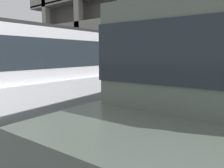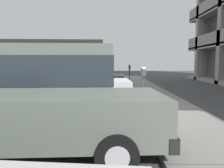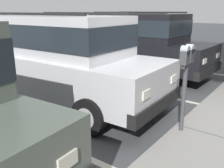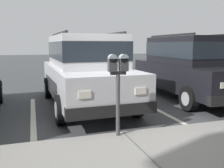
# 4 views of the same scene
# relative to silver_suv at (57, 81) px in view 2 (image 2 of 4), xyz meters

# --- Properties ---
(ground_plane) EXTENTS (80.00, 80.00, 0.10)m
(ground_plane) POSITION_rel_silver_suv_xyz_m (-0.15, 2.46, -1.14)
(ground_plane) COLOR #444749
(sidewalk) EXTENTS (40.00, 2.20, 0.12)m
(sidewalk) POSITION_rel_silver_suv_xyz_m (-0.15, 3.76, -1.03)
(sidewalk) COLOR gray
(sidewalk) RESTS_ON ground_plane
(parking_stall_lines) EXTENTS (12.82, 4.80, 0.01)m
(parking_stall_lines) POSITION_rel_silver_suv_xyz_m (1.44, 1.06, -1.08)
(parking_stall_lines) COLOR silver
(parking_stall_lines) RESTS_ON ground_plane
(silver_suv) EXTENTS (2.12, 4.84, 2.03)m
(silver_suv) POSITION_rel_silver_suv_xyz_m (0.00, 0.00, 0.00)
(silver_suv) COLOR silver
(silver_suv) RESTS_ON ground_plane
(red_sedan) EXTENTS (2.12, 4.83, 2.03)m
(red_sedan) POSITION_rel_silver_suv_xyz_m (-3.40, -0.05, 0.00)
(red_sedan) COLOR black
(red_sedan) RESTS_ON ground_plane
(dark_hatchback) EXTENTS (2.22, 4.89, 2.03)m
(dark_hatchback) POSITION_rel_silver_suv_xyz_m (3.20, 0.38, 0.00)
(dark_hatchback) COLOR #5B665B
(dark_hatchback) RESTS_ON ground_plane
(parking_meter_near) EXTENTS (0.35, 0.12, 1.45)m
(parking_meter_near) POSITION_rel_silver_suv_xyz_m (-0.01, 2.81, 0.11)
(parking_meter_near) COLOR #47474C
(parking_meter_near) RESTS_ON sidewalk
(parking_meter_far) EXTENTS (0.35, 0.12, 1.48)m
(parking_meter_far) POSITION_rel_silver_suv_xyz_m (-6.36, 2.80, 0.13)
(parking_meter_far) COLOR #595B60
(parking_meter_far) RESTS_ON sidewalk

